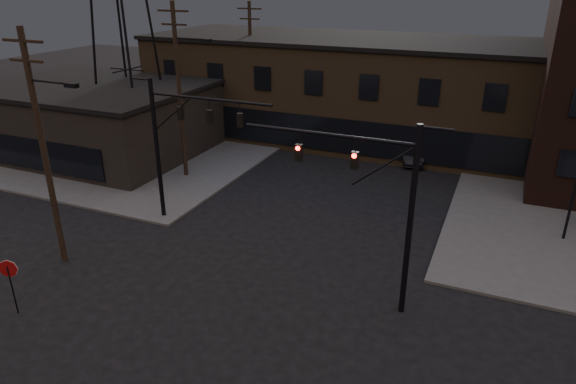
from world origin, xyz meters
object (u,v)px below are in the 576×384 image
at_px(traffic_signal_near, 383,198).
at_px(stop_sign, 9,274).
at_px(car_crossing, 413,153).
at_px(traffic_signal_far, 175,136).

relative_size(traffic_signal_near, stop_sign, 3.23).
xyz_separation_m(traffic_signal_near, car_crossing, (-2.05, 18.95, -4.23)).
xyz_separation_m(traffic_signal_far, stop_sign, (-1.28, -9.99, -3.17)).
relative_size(traffic_signal_near, traffic_signal_far, 1.00).
height_order(traffic_signal_far, stop_sign, traffic_signal_far).
bearing_deg(stop_sign, traffic_signal_near, 25.90).
distance_m(traffic_signal_far, stop_sign, 10.55).
distance_m(stop_sign, car_crossing, 27.86).
xyz_separation_m(stop_sign, car_crossing, (11.31, 25.43, -1.15)).
height_order(traffic_signal_near, stop_sign, traffic_signal_near).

